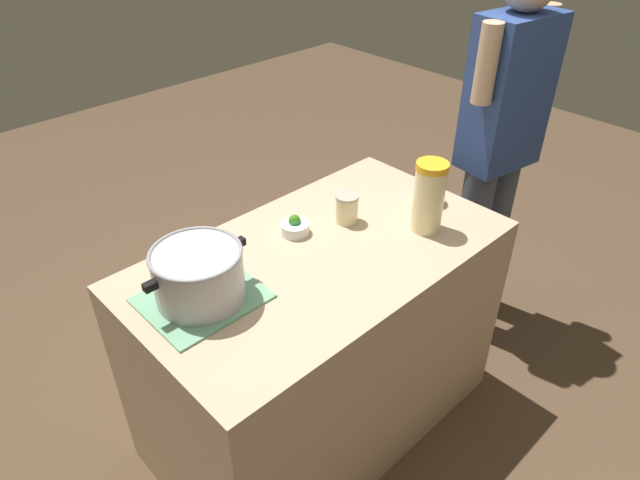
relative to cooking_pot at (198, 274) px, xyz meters
name	(u,v)px	position (x,y,z in m)	size (l,w,h in m)	color
ground_plane	(320,415)	(0.43, -0.07, -0.96)	(8.00, 8.00, 0.00)	brown
counter_slab	(320,343)	(0.43, -0.07, -0.53)	(1.33, 0.75, 0.87)	tan
dish_cloth	(202,298)	(0.00, 0.00, -0.09)	(0.35, 0.30, 0.01)	#77AF88
cooking_pot	(198,274)	(0.00, 0.00, 0.00)	(0.35, 0.28, 0.17)	#B7B7BC
lemonade_pitcher	(429,197)	(0.81, -0.23, 0.04)	(0.11, 0.11, 0.27)	#F7E9AA
mason_jar	(347,208)	(0.64, 0.00, -0.04)	(0.09, 0.09, 0.11)	beige
broccoli_bowl_front	(295,227)	(0.45, 0.08, -0.07)	(0.10, 0.10, 0.07)	silver
broccoli_bowl_center	(432,195)	(0.97, -0.13, -0.06)	(0.10, 0.10, 0.09)	silver
person_cook	(498,147)	(1.46, -0.12, -0.02)	(0.50, 0.25, 1.70)	#475063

